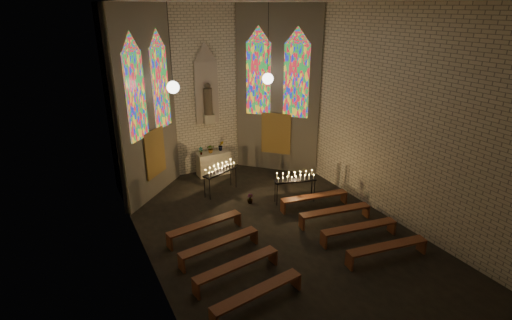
{
  "coord_description": "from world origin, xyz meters",
  "views": [
    {
      "loc": [
        -5.72,
        -9.64,
        6.9
      ],
      "look_at": [
        -0.12,
        1.19,
        2.15
      ],
      "focal_mm": 28.0,
      "sensor_mm": 36.0,
      "label": 1
    }
  ],
  "objects_px": {
    "votive_stand_right": "(295,178)",
    "altar": "(213,163)",
    "votive_stand_left": "(220,170)",
    "aisle_flower_pot": "(250,199)"
  },
  "relations": [
    {
      "from": "votive_stand_left",
      "to": "votive_stand_right",
      "type": "relative_size",
      "value": 0.98
    },
    {
      "from": "altar",
      "to": "aisle_flower_pot",
      "type": "height_order",
      "value": "altar"
    },
    {
      "from": "aisle_flower_pot",
      "to": "votive_stand_right",
      "type": "relative_size",
      "value": 0.23
    },
    {
      "from": "altar",
      "to": "votive_stand_right",
      "type": "bearing_deg",
      "value": -66.06
    },
    {
      "from": "altar",
      "to": "votive_stand_left",
      "type": "distance_m",
      "value": 1.96
    },
    {
      "from": "votive_stand_right",
      "to": "altar",
      "type": "bearing_deg",
      "value": 128.74
    },
    {
      "from": "altar",
      "to": "votive_stand_left",
      "type": "height_order",
      "value": "votive_stand_left"
    },
    {
      "from": "votive_stand_left",
      "to": "votive_stand_right",
      "type": "height_order",
      "value": "votive_stand_right"
    },
    {
      "from": "altar",
      "to": "votive_stand_left",
      "type": "xyz_separation_m",
      "value": [
        -0.43,
        -1.85,
        0.46
      ]
    },
    {
      "from": "aisle_flower_pot",
      "to": "votive_stand_left",
      "type": "height_order",
      "value": "votive_stand_left"
    }
  ]
}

